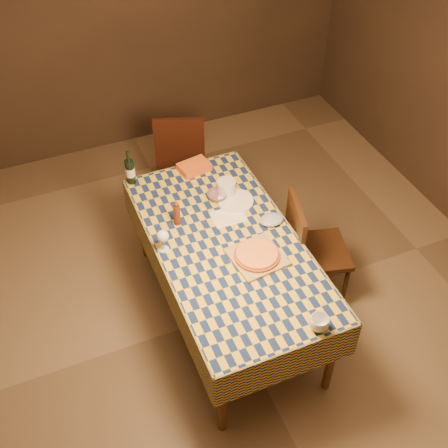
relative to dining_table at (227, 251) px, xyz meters
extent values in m
plane|color=brown|center=(0.00, 0.00, -0.69)|extent=(5.00, 5.00, 0.00)
cube|color=#34271D|center=(0.00, 2.50, 0.66)|extent=(4.50, 0.10, 2.70)
cylinder|color=brown|center=(-0.38, -0.83, -0.32)|extent=(0.06, 0.06, 0.75)
cylinder|color=brown|center=(0.38, -0.83, -0.32)|extent=(0.06, 0.06, 0.75)
cylinder|color=brown|center=(-0.38, 0.83, -0.32)|extent=(0.06, 0.06, 0.75)
cylinder|color=brown|center=(0.38, 0.83, -0.32)|extent=(0.06, 0.06, 0.75)
cube|color=brown|center=(0.00, 0.00, 0.05)|extent=(0.90, 1.80, 0.03)
cube|color=olive|center=(0.00, 0.00, 0.07)|extent=(0.92, 1.82, 0.02)
cube|color=olive|center=(0.00, -0.92, -0.07)|extent=(0.94, 0.01, 0.30)
cube|color=olive|center=(0.00, 0.92, -0.07)|extent=(0.94, 0.01, 0.30)
cube|color=olive|center=(-0.47, 0.00, -0.07)|extent=(0.01, 1.84, 0.30)
cube|color=olive|center=(0.47, 0.00, -0.07)|extent=(0.01, 1.84, 0.30)
cube|color=#A98A4F|center=(0.12, -0.20, 0.09)|extent=(0.36, 0.36, 0.02)
cylinder|color=#9F3D1A|center=(0.12, -0.20, 0.11)|extent=(0.35, 0.35, 0.02)
cylinder|color=orange|center=(0.12, -0.20, 0.12)|extent=(0.31, 0.31, 0.01)
cylinder|color=#532113|center=(-0.24, 0.30, 0.16)|extent=(0.06, 0.06, 0.16)
sphere|color=#532113|center=(-0.24, 0.30, 0.25)|extent=(0.04, 0.04, 0.04)
imported|color=#654B55|center=(0.11, 0.45, 0.10)|extent=(0.17, 0.17, 0.05)
cylinder|color=silver|center=(-0.41, 0.10, 0.08)|extent=(0.08, 0.08, 0.01)
cylinder|color=silver|center=(-0.41, 0.10, 0.12)|extent=(0.01, 0.01, 0.08)
sphere|color=silver|center=(-0.41, 0.10, 0.20)|extent=(0.08, 0.08, 0.08)
ellipsoid|color=#3D0714|center=(-0.41, 0.10, 0.19)|extent=(0.05, 0.05, 0.03)
cylinder|color=black|center=(-0.41, 0.87, 0.18)|extent=(0.08, 0.08, 0.20)
cylinder|color=black|center=(-0.41, 0.87, 0.31)|extent=(0.03, 0.03, 0.08)
cylinder|color=beige|center=(-0.41, 0.87, 0.18)|extent=(0.09, 0.09, 0.07)
cylinder|color=silver|center=(0.19, 0.47, 0.13)|extent=(0.16, 0.16, 0.11)
cube|color=#D05A1B|center=(0.07, 0.82, 0.11)|extent=(0.25, 0.20, 0.06)
cylinder|color=white|center=(0.22, 0.36, 0.08)|extent=(0.33, 0.33, 0.01)
imported|color=white|center=(0.22, -0.84, 0.12)|extent=(0.14, 0.14, 0.09)
cube|color=white|center=(0.11, 0.23, 0.08)|extent=(0.24, 0.18, 0.00)
ellipsoid|color=#909DB8|center=(0.36, 0.06, 0.10)|extent=(0.19, 0.16, 0.05)
cube|color=black|center=(0.19, 1.49, -0.24)|extent=(0.54, 0.54, 0.04)
cube|color=black|center=(0.12, 1.31, 0.01)|extent=(0.41, 0.18, 0.46)
cylinder|color=black|center=(0.42, 1.60, -0.48)|extent=(0.04, 0.04, 0.43)
cylinder|color=black|center=(0.09, 1.73, -0.48)|extent=(0.04, 0.04, 0.43)
cylinder|color=black|center=(0.30, 1.26, -0.48)|extent=(0.04, 0.04, 0.43)
cylinder|color=black|center=(-0.04, 1.39, -0.48)|extent=(0.04, 0.04, 0.43)
cube|color=black|center=(0.71, -0.06, -0.24)|extent=(0.51, 0.51, 0.04)
cube|color=black|center=(0.52, -0.01, 0.01)|extent=(0.14, 0.42, 0.46)
cylinder|color=black|center=(0.84, -0.28, -0.48)|extent=(0.04, 0.04, 0.43)
cylinder|color=black|center=(0.93, 0.07, -0.48)|extent=(0.04, 0.04, 0.43)
cylinder|color=black|center=(0.49, -0.19, -0.48)|extent=(0.04, 0.04, 0.43)
cylinder|color=black|center=(0.58, 0.16, -0.48)|extent=(0.04, 0.04, 0.43)
camera|label=1|loc=(-1.03, -2.41, 2.76)|focal=45.00mm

